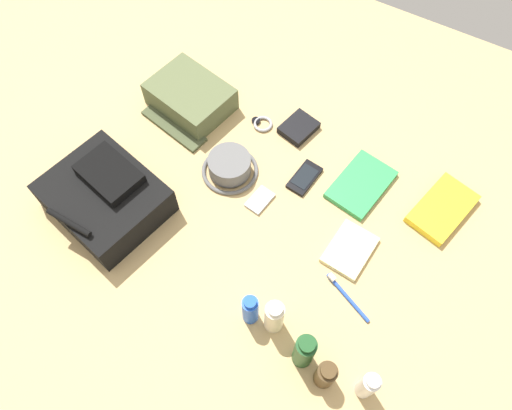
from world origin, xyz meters
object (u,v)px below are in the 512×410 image
object	(u,v)px
toothbrush	(345,294)
travel_guidebook	(361,184)
lotion_bottle	(274,317)
wallet	(299,128)
cell_phone	(305,178)
media_player	(260,200)
notepad	(350,250)
shampoo_bottle	(304,351)
toothpaste_tube	(368,386)
toiletry_pouch	(190,98)
wristwatch	(262,124)
bucket_hat	(230,166)
paperback_novel	(442,209)
deodorant_spray	(250,309)
cologne_bottle	(326,375)
backpack	(105,197)

from	to	relation	value
toothbrush	travel_guidebook	bearing A→B (deg)	-72.62
lotion_bottle	wallet	distance (m)	0.63
cell_phone	wallet	world-z (taller)	wallet
media_player	notepad	xyz separation A→B (m)	(-0.30, 0.01, 0.00)
shampoo_bottle	lotion_bottle	world-z (taller)	shampoo_bottle
toothpaste_tube	lotion_bottle	size ratio (longest dim) A/B	0.93
toiletry_pouch	wristwatch	size ratio (longest dim) A/B	3.94
bucket_hat	lotion_bottle	xyz separation A→B (m)	(-0.34, 0.34, 0.04)
cell_phone	notepad	xyz separation A→B (m)	(-0.22, 0.15, 0.00)
toothbrush	wallet	world-z (taller)	wallet
toiletry_pouch	cell_phone	distance (m)	0.46
travel_guidebook	notepad	bearing A→B (deg)	105.95
lotion_bottle	media_player	world-z (taller)	lotion_bottle
paperback_novel	travel_guidebook	world-z (taller)	paperback_novel
deodorant_spray	notepad	size ratio (longest dim) A/B	0.87
cologne_bottle	wristwatch	xyz separation A→B (m)	(0.52, -0.60, -0.05)
lotion_bottle	travel_guidebook	bearing A→B (deg)	-92.79
shampoo_bottle	lotion_bottle	distance (m)	0.11
cologne_bottle	backpack	bearing A→B (deg)	-9.18
shampoo_bottle	deodorant_spray	world-z (taller)	shampoo_bottle
backpack	toothpaste_tube	world-z (taller)	toothpaste_tube
toothbrush	notepad	bearing A→B (deg)	-70.23
notepad	toothbrush	bearing A→B (deg)	113.84
paperback_novel	media_player	xyz separation A→B (m)	(0.47, 0.24, -0.01)
wristwatch	cologne_bottle	bearing A→B (deg)	130.63
toothpaste_tube	media_player	distance (m)	0.58
bucket_hat	cell_phone	distance (m)	0.23
travel_guidebook	wristwatch	size ratio (longest dim) A/B	3.13
toothpaste_tube	shampoo_bottle	distance (m)	0.16
backpack	bucket_hat	size ratio (longest dim) A/B	2.11
media_player	bucket_hat	bearing A→B (deg)	-18.40
deodorant_spray	media_player	xyz separation A→B (m)	(0.15, -0.31, -0.06)
media_player	cell_phone	bearing A→B (deg)	-120.41
paperback_novel	travel_guidebook	bearing A→B (deg)	9.74
wristwatch	notepad	world-z (taller)	notepad
paperback_novel	travel_guidebook	size ratio (longest dim) A/B	1.04
shampoo_bottle	toothbrush	bearing A→B (deg)	-97.04
media_player	toothbrush	bearing A→B (deg)	158.19
wallet	toothpaste_tube	bearing A→B (deg)	141.83
lotion_bottle	media_player	distance (m)	0.37
backpack	toiletry_pouch	distance (m)	0.43
shampoo_bottle	paperback_novel	bearing A→B (deg)	-105.49
lotion_bottle	paperback_novel	size ratio (longest dim) A/B	0.62
toothbrush	bucket_hat	bearing A→B (deg)	-20.88
toothbrush	toothpaste_tube	bearing A→B (deg)	125.36
cologne_bottle	deodorant_spray	world-z (taller)	deodorant_spray
bucket_hat	paperback_novel	world-z (taller)	bucket_hat
shampoo_bottle	toiletry_pouch	bearing A→B (deg)	-37.77
toothpaste_tube	cell_phone	xyz separation A→B (m)	(0.40, -0.46, -0.06)
deodorant_spray	travel_guidebook	xyz separation A→B (m)	(-0.09, -0.51, -0.05)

